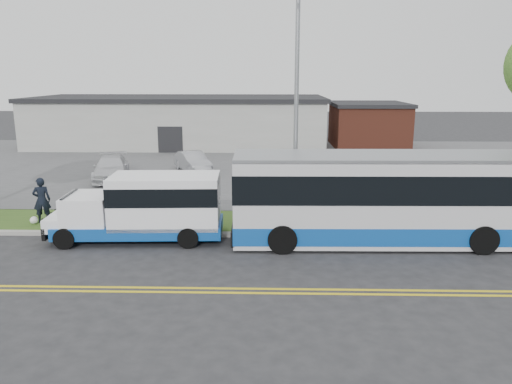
{
  "coord_description": "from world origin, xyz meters",
  "views": [
    {
      "loc": [
        1.89,
        -17.65,
        6.23
      ],
      "look_at": [
        1.39,
        1.97,
        1.6
      ],
      "focal_mm": 35.0,
      "sensor_mm": 36.0,
      "label": 1
    }
  ],
  "objects_px": {
    "streetlight_near": "(296,100)",
    "pedestrian": "(42,200)",
    "parked_car_a": "(193,162)",
    "shuttle_bus": "(149,206)",
    "parked_car_b": "(111,168)",
    "transit_bus": "(395,198)"
  },
  "relations": [
    {
      "from": "streetlight_near",
      "to": "shuttle_bus",
      "type": "xyz_separation_m",
      "value": [
        -5.67,
        -2.1,
        -3.88
      ]
    },
    {
      "from": "shuttle_bus",
      "to": "parked_car_a",
      "type": "bearing_deg",
      "value": 88.75
    },
    {
      "from": "parked_car_a",
      "to": "parked_car_b",
      "type": "bearing_deg",
      "value": -178.09
    },
    {
      "from": "parked_car_a",
      "to": "parked_car_b",
      "type": "relative_size",
      "value": 0.83
    },
    {
      "from": "streetlight_near",
      "to": "parked_car_b",
      "type": "xyz_separation_m",
      "value": [
        -10.5,
        8.66,
        -4.44
      ]
    },
    {
      "from": "streetlight_near",
      "to": "pedestrian",
      "type": "height_order",
      "value": "streetlight_near"
    },
    {
      "from": "shuttle_bus",
      "to": "parked_car_a",
      "type": "relative_size",
      "value": 1.7
    },
    {
      "from": "streetlight_near",
      "to": "shuttle_bus",
      "type": "height_order",
      "value": "streetlight_near"
    },
    {
      "from": "shuttle_bus",
      "to": "pedestrian",
      "type": "distance_m",
      "value": 5.35
    },
    {
      "from": "shuttle_bus",
      "to": "parked_car_b",
      "type": "relative_size",
      "value": 1.4
    },
    {
      "from": "transit_bus",
      "to": "parked_car_a",
      "type": "xyz_separation_m",
      "value": [
        -9.62,
        13.32,
        -0.95
      ]
    },
    {
      "from": "transit_bus",
      "to": "pedestrian",
      "type": "height_order",
      "value": "transit_bus"
    },
    {
      "from": "shuttle_bus",
      "to": "pedestrian",
      "type": "relative_size",
      "value": 3.46
    },
    {
      "from": "shuttle_bus",
      "to": "pedestrian",
      "type": "bearing_deg",
      "value": 156.93
    },
    {
      "from": "transit_bus",
      "to": "parked_car_b",
      "type": "bearing_deg",
      "value": 141.68
    },
    {
      "from": "streetlight_near",
      "to": "transit_bus",
      "type": "bearing_deg",
      "value": -30.32
    },
    {
      "from": "parked_car_b",
      "to": "pedestrian",
      "type": "bearing_deg",
      "value": -104.0
    },
    {
      "from": "shuttle_bus",
      "to": "parked_car_a",
      "type": "xyz_separation_m",
      "value": [
        -0.32,
        13.29,
        -0.6
      ]
    },
    {
      "from": "pedestrian",
      "to": "parked_car_b",
      "type": "xyz_separation_m",
      "value": [
        0.17,
        8.89,
        -0.28
      ]
    },
    {
      "from": "streetlight_near",
      "to": "parked_car_a",
      "type": "distance_m",
      "value": 13.46
    },
    {
      "from": "shuttle_bus",
      "to": "parked_car_a",
      "type": "distance_m",
      "value": 13.31
    },
    {
      "from": "transit_bus",
      "to": "parked_car_b",
      "type": "relative_size",
      "value": 2.55
    }
  ]
}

